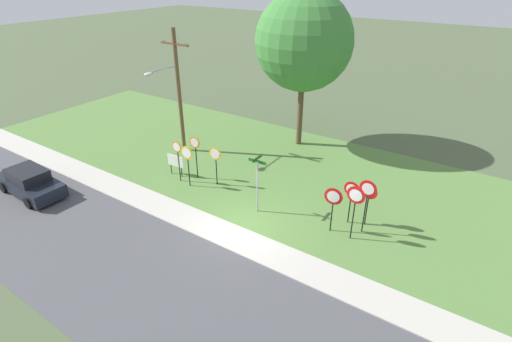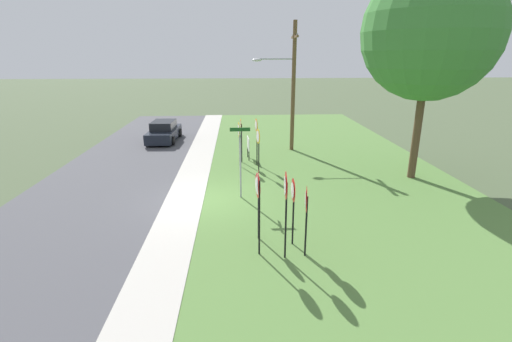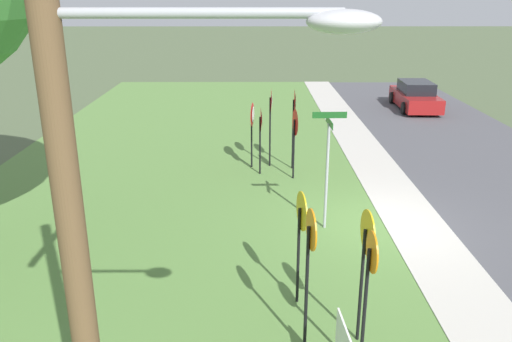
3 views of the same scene
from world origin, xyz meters
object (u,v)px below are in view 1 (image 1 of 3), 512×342
object	(u,v)px
yield_sign_center	(355,200)
street_name_post	(257,180)
yield_sign_far_left	(333,200)
oak_tree_left	(304,42)
yield_sign_near_right	(351,193)
utility_pole	(176,88)
notice_board	(176,162)
stop_sign_near_right	(187,157)
parked_hatchback_near	(30,182)
stop_sign_near_left	(195,149)
stop_sign_far_center	(178,153)
yield_sign_far_right	(367,194)
yield_sign_near_left	(369,195)
stop_sign_far_left	(215,158)

from	to	relation	value
yield_sign_center	street_name_post	world-z (taller)	street_name_post
yield_sign_far_left	oak_tree_left	world-z (taller)	oak_tree_left
street_name_post	oak_tree_left	bearing A→B (deg)	103.44
yield_sign_near_right	oak_tree_left	distance (m)	10.55
utility_pole	notice_board	world-z (taller)	utility_pole
street_name_post	yield_sign_near_right	bearing A→B (deg)	19.43
stop_sign_near_right	utility_pole	bearing A→B (deg)	133.77
stop_sign_near_right	street_name_post	bearing A→B (deg)	-4.14
yield_sign_far_left	parked_hatchback_near	xyz separation A→B (m)	(-14.59, -5.67, -1.05)
utility_pole	oak_tree_left	xyz separation A→B (m)	(5.72, 5.26, 2.50)
stop_sign_near_left	stop_sign_far_center	distance (m)	0.99
stop_sign_near_left	parked_hatchback_near	xyz separation A→B (m)	(-6.25, -6.10, -1.21)
notice_board	yield_sign_near_right	bearing A→B (deg)	2.32
yield_sign_center	oak_tree_left	size ratio (longest dim) A/B	0.28
yield_sign_near_right	yield_sign_far_right	xyz separation A→B (m)	(0.81, -0.34, 0.39)
yield_sign_near_left	utility_pole	xyz separation A→B (m)	(-12.72, 1.30, 2.52)
oak_tree_left	parked_hatchback_near	xyz separation A→B (m)	(-8.73, -13.55, -6.04)
yield_sign_center	utility_pole	world-z (taller)	utility_pole
stop_sign_far_center	yield_sign_far_left	distance (m)	8.91
stop_sign_near_right	street_name_post	distance (m)	4.45
stop_sign_far_center	yield_sign_center	world-z (taller)	yield_sign_center
stop_sign_far_left	yield_sign_near_left	distance (m)	8.14
stop_sign_far_left	parked_hatchback_near	world-z (taller)	stop_sign_far_left
stop_sign_far_center	parked_hatchback_near	bearing A→B (deg)	-138.78
notice_board	yield_sign_far_left	bearing A→B (deg)	-3.70
yield_sign_far_left	parked_hatchback_near	distance (m)	15.69
yield_sign_near_left	notice_board	world-z (taller)	yield_sign_near_left
oak_tree_left	yield_sign_near_left	bearing A→B (deg)	-43.13
yield_sign_near_left	utility_pole	bearing A→B (deg)	-177.18
yield_sign_near_left	oak_tree_left	xyz separation A→B (m)	(-7.00, 6.56, 5.02)
parked_hatchback_near	stop_sign_near_right	bearing A→B (deg)	40.52
yield_sign_near_left	notice_board	bearing A→B (deg)	-164.43
yield_sign_far_left	notice_board	size ratio (longest dim) A/B	1.79
yield_sign_center	parked_hatchback_near	xyz separation A→B (m)	(-15.57, -5.64, -1.40)
yield_sign_center	parked_hatchback_near	world-z (taller)	yield_sign_center
yield_sign_far_right	parked_hatchback_near	size ratio (longest dim) A/B	0.63
utility_pole	stop_sign_far_center	bearing A→B (deg)	-48.33
yield_sign_center	utility_pole	distance (m)	13.02
notice_board	stop_sign_near_left	bearing A→B (deg)	14.62
street_name_post	oak_tree_left	world-z (taller)	oak_tree_left
yield_sign_far_left	yield_sign_far_right	size ratio (longest dim) A/B	0.84
stop_sign_far_left	yield_sign_near_left	xyz separation A→B (m)	(8.09, 0.89, 0.00)
yield_sign_far_left	utility_pole	size ratio (longest dim) A/B	0.29
yield_sign_far_left	parked_hatchback_near	world-z (taller)	yield_sign_far_left
utility_pole	yield_sign_far_left	bearing A→B (deg)	-12.74
stop_sign_near_right	yield_sign_center	size ratio (longest dim) A/B	0.90
stop_sign_near_left	yield_sign_near_left	size ratio (longest dim) A/B	1.14
parked_hatchback_near	street_name_post	bearing A→B (deg)	27.37
yield_sign_far_right	yield_sign_center	world-z (taller)	yield_sign_far_right
yield_sign_far_left	utility_pole	xyz separation A→B (m)	(-11.58, 2.62, 2.49)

